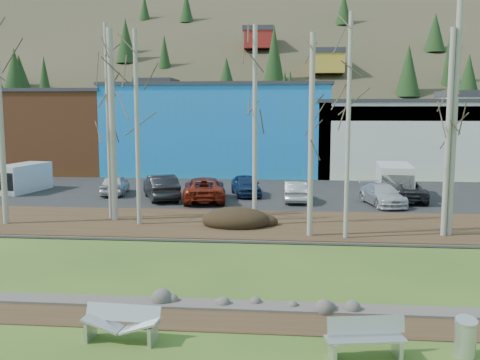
# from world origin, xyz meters

# --- Properties ---
(ground) EXTENTS (200.00, 200.00, 0.00)m
(ground) POSITION_xyz_m (0.00, 0.00, 0.00)
(ground) COLOR #38511D
(ground) RESTS_ON ground
(dirt_strip) EXTENTS (80.00, 1.80, 0.03)m
(dirt_strip) POSITION_xyz_m (0.00, 2.10, 0.01)
(dirt_strip) COLOR #382616
(dirt_strip) RESTS_ON ground
(near_bank_rocks) EXTENTS (80.00, 0.80, 0.50)m
(near_bank_rocks) POSITION_xyz_m (0.00, 3.10, 0.00)
(near_bank_rocks) COLOR #47423D
(near_bank_rocks) RESTS_ON ground
(river) EXTENTS (80.00, 8.00, 0.90)m
(river) POSITION_xyz_m (0.00, 7.20, 0.00)
(river) COLOR black
(river) RESTS_ON ground
(far_bank_rocks) EXTENTS (80.00, 0.80, 0.46)m
(far_bank_rocks) POSITION_xyz_m (0.00, 11.30, 0.00)
(far_bank_rocks) COLOR #47423D
(far_bank_rocks) RESTS_ON ground
(far_bank) EXTENTS (80.00, 7.00, 0.15)m
(far_bank) POSITION_xyz_m (0.00, 14.50, 0.07)
(far_bank) COLOR #382616
(far_bank) RESTS_ON ground
(parking_lot) EXTENTS (80.00, 14.00, 0.14)m
(parking_lot) POSITION_xyz_m (0.00, 25.00, 0.07)
(parking_lot) COLOR black
(parking_lot) RESTS_ON ground
(building_brick) EXTENTS (16.32, 12.24, 7.80)m
(building_brick) POSITION_xyz_m (-24.00, 39.00, 3.91)
(building_brick) COLOR brown
(building_brick) RESTS_ON ground
(building_blue) EXTENTS (20.40, 12.24, 8.30)m
(building_blue) POSITION_xyz_m (-6.00, 39.00, 4.16)
(building_blue) COLOR #167FD0
(building_blue) RESTS_ON ground
(building_white) EXTENTS (18.36, 12.24, 6.80)m
(building_white) POSITION_xyz_m (12.00, 38.98, 3.41)
(building_white) COLOR silver
(building_white) RESTS_ON ground
(hillside) EXTENTS (160.00, 72.00, 35.00)m
(hillside) POSITION_xyz_m (0.00, 84.00, 17.50)
(hillside) COLOR #2F2D1B
(hillside) RESTS_ON ground
(bench_intact) EXTENTS (1.96, 0.88, 0.95)m
(bench_intact) POSITION_xyz_m (2.49, 0.18, 0.47)
(bench_intact) COLOR silver
(bench_intact) RESTS_ON ground
(bench_damaged) EXTENTS (2.02, 0.79, 0.88)m
(bench_damaged) POSITION_xyz_m (-3.58, 0.55, 0.45)
(bench_damaged) COLOR silver
(bench_damaged) RESTS_ON ground
(litter_bin) EXTENTS (0.50, 0.50, 0.86)m
(litter_bin) POSITION_xyz_m (4.88, 0.45, 0.43)
(litter_bin) COLOR silver
(litter_bin) RESTS_ON ground
(seagull) EXTENTS (0.41, 0.21, 0.30)m
(seagull) POSITION_xyz_m (2.40, 1.68, 0.17)
(seagull) COLOR gold
(seagull) RESTS_ON ground
(dirt_mound) EXTENTS (3.41, 2.40, 0.67)m
(dirt_mound) POSITION_xyz_m (-2.02, 13.90, 0.48)
(dirt_mound) COLOR black
(dirt_mound) RESTS_ON far_bank
(birch_0) EXTENTS (0.28, 0.28, 9.71)m
(birch_0) POSITION_xyz_m (-13.72, 13.28, 5.00)
(birch_0) COLOR #B3B0A1
(birch_0) RESTS_ON far_bank
(birch_1) EXTENTS (0.19, 0.19, 10.19)m
(birch_1) POSITION_xyz_m (-8.88, 15.21, 5.25)
(birch_1) COLOR #B3B0A1
(birch_1) RESTS_ON far_bank
(birch_2) EXTENTS (0.32, 0.32, 9.83)m
(birch_2) POSITION_xyz_m (-8.49, 14.70, 5.07)
(birch_2) COLOR #B3B0A1
(birch_2) RESTS_ON far_bank
(birch_3) EXTENTS (0.21, 0.21, 9.63)m
(birch_3) POSITION_xyz_m (-6.92, 13.77, 4.96)
(birch_3) COLOR #B3B0A1
(birch_3) RESTS_ON far_bank
(birch_4) EXTENTS (0.25, 0.25, 9.10)m
(birch_4) POSITION_xyz_m (1.58, 12.06, 4.70)
(birch_4) COLOR #B3B0A1
(birch_4) RESTS_ON far_bank
(birch_5) EXTENTS (0.23, 0.23, 9.80)m
(birch_5) POSITION_xyz_m (-1.10, 14.19, 5.05)
(birch_5) COLOR #B3B0A1
(birch_5) RESTS_ON far_bank
(birch_6) EXTENTS (0.20, 0.20, 9.92)m
(birch_6) POSITION_xyz_m (3.18, 11.78, 5.11)
(birch_6) COLOR #B3B0A1
(birch_6) RESTS_ON far_bank
(birch_7) EXTENTS (0.27, 0.27, 11.91)m
(birch_7) POSITION_xyz_m (7.97, 12.74, 6.10)
(birch_7) COLOR #B3B0A1
(birch_7) RESTS_ON far_bank
(birch_8) EXTENTS (0.25, 0.25, 9.32)m
(birch_8) POSITION_xyz_m (7.70, 12.63, 4.81)
(birch_8) COLOR #B3B0A1
(birch_8) RESTS_ON far_bank
(car_0) EXTENTS (2.23, 4.21, 1.36)m
(car_0) POSITION_xyz_m (-11.31, 23.13, 0.82)
(car_0) COLOR silver
(car_0) RESTS_ON parking_lot
(car_1) EXTENTS (3.49, 5.17, 1.61)m
(car_1) POSITION_xyz_m (-7.67, 21.43, 0.95)
(car_1) COLOR black
(car_1) RESTS_ON parking_lot
(car_2) EXTENTS (3.37, 5.82, 1.53)m
(car_2) POSITION_xyz_m (-4.77, 21.05, 0.90)
(car_2) COLOR maroon
(car_2) RESTS_ON parking_lot
(car_3) EXTENTS (2.60, 4.37, 1.39)m
(car_3) POSITION_xyz_m (-2.32, 23.45, 0.84)
(car_3) COLOR navy
(car_3) RESTS_ON parking_lot
(car_4) EXTENTS (1.46, 3.93, 1.28)m
(car_4) POSITION_xyz_m (1.00, 21.41, 0.78)
(car_4) COLOR #B6B7B9
(car_4) RESTS_ON parking_lot
(car_5) EXTENTS (2.47, 4.83, 1.30)m
(car_5) POSITION_xyz_m (8.03, 22.24, 0.79)
(car_5) COLOR #29282B
(car_5) RESTS_ON parking_lot
(car_6) EXTENTS (2.69, 4.73, 1.29)m
(car_6) POSITION_xyz_m (6.25, 20.50, 0.79)
(car_6) COLOR silver
(car_6) RESTS_ON parking_lot
(van_white) EXTENTS (2.53, 5.14, 2.17)m
(van_white) POSITION_xyz_m (7.50, 23.49, 1.23)
(van_white) COLOR silver
(van_white) RESTS_ON parking_lot
(van_grey) EXTENTS (2.50, 4.68, 1.95)m
(van_grey) POSITION_xyz_m (-18.25, 23.57, 1.11)
(van_grey) COLOR silver
(van_grey) RESTS_ON parking_lot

